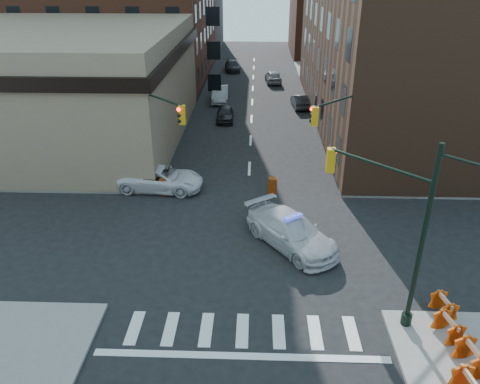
# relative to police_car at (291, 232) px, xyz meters

# --- Properties ---
(ground) EXTENTS (140.00, 140.00, 0.00)m
(ground) POSITION_rel_police_car_xyz_m (-2.40, 0.24, -0.86)
(ground) COLOR black
(ground) RESTS_ON ground
(sidewalk_nw) EXTENTS (34.00, 54.50, 0.15)m
(sidewalk_nw) POSITION_rel_police_car_xyz_m (-25.40, 32.99, -0.78)
(sidewalk_nw) COLOR gray
(sidewalk_nw) RESTS_ON ground
(sidewalk_ne) EXTENTS (34.00, 54.50, 0.15)m
(sidewalk_ne) POSITION_rel_police_car_xyz_m (20.60, 32.99, -0.78)
(sidewalk_ne) COLOR gray
(sidewalk_ne) RESTS_ON ground
(bank_building) EXTENTS (22.00, 22.00, 9.00)m
(bank_building) POSITION_rel_police_car_xyz_m (-19.40, 16.74, 3.64)
(bank_building) COLOR #857357
(bank_building) RESTS_ON ground
(commercial_row_ne) EXTENTS (14.00, 34.00, 14.00)m
(commercial_row_ne) POSITION_rel_police_car_xyz_m (10.60, 22.74, 6.14)
(commercial_row_ne) COLOR #4D2F1F
(commercial_row_ne) RESTS_ON ground
(filler_ne) EXTENTS (16.00, 16.00, 12.00)m
(filler_ne) POSITION_rel_police_car_xyz_m (11.60, 58.24, 5.14)
(filler_ne) COLOR brown
(filler_ne) RESTS_ON ground
(signal_pole_se) EXTENTS (5.40, 5.27, 8.00)m
(signal_pole_se) POSITION_rel_police_car_xyz_m (3.64, -5.28, 3.76)
(signal_pole_se) COLOR black
(signal_pole_se) RESTS_ON sidewalk_se
(signal_pole_nw) EXTENTS (3.58, 3.67, 8.00)m
(signal_pole_nw) POSITION_rel_police_car_xyz_m (-8.25, 5.58, 3.48)
(signal_pole_nw) COLOR black
(signal_pole_nw) RESTS_ON sidewalk_nw
(signal_pole_ne) EXTENTS (3.67, 3.58, 8.00)m
(signal_pole_ne) POSITION_rel_police_car_xyz_m (3.44, 5.60, 3.48)
(signal_pole_ne) COLOR black
(signal_pole_ne) RESTS_ON sidewalk_ne
(tree_ne_near) EXTENTS (3.00, 3.00, 4.85)m
(tree_ne_near) POSITION_rel_police_car_xyz_m (5.10, 26.24, 2.63)
(tree_ne_near) COLOR black
(tree_ne_near) RESTS_ON sidewalk_ne
(tree_ne_far) EXTENTS (3.00, 3.00, 4.85)m
(tree_ne_far) POSITION_rel_police_car_xyz_m (5.10, 34.24, 2.63)
(tree_ne_far) COLOR black
(tree_ne_far) RESTS_ON sidewalk_ne
(police_car) EXTENTS (5.44, 6.18, 1.71)m
(police_car) POSITION_rel_police_car_xyz_m (0.00, 0.00, 0.00)
(police_car) COLOR silver
(police_car) RESTS_ON ground
(pickup) EXTENTS (5.78, 3.05, 1.55)m
(pickup) POSITION_rel_police_car_xyz_m (-8.20, 6.58, -0.08)
(pickup) COLOR silver
(pickup) RESTS_ON ground
(parked_car_wnear) EXTENTS (1.68, 3.97, 1.34)m
(parked_car_wnear) POSITION_rel_police_car_xyz_m (-4.91, 21.67, -0.19)
(parked_car_wnear) COLOR black
(parked_car_wnear) RESTS_ON ground
(parked_car_wfar) EXTENTS (1.89, 4.91, 1.60)m
(parked_car_wfar) POSITION_rel_police_car_xyz_m (-5.86, 28.40, -0.06)
(parked_car_wfar) COLOR gray
(parked_car_wfar) RESTS_ON ground
(parked_car_wdeep) EXTENTS (2.50, 4.93, 1.37)m
(parked_car_wdeep) POSITION_rel_police_car_xyz_m (-5.32, 44.03, -0.17)
(parked_car_wdeep) COLOR black
(parked_car_wdeep) RESTS_ON ground
(parked_car_enear) EXTENTS (1.80, 4.23, 1.36)m
(parked_car_enear) POSITION_rel_police_car_xyz_m (2.56, 26.34, -0.18)
(parked_car_enear) COLOR black
(parked_car_enear) RESTS_ON ground
(parked_car_efar) EXTENTS (2.19, 4.63, 1.53)m
(parked_car_efar) POSITION_rel_police_car_xyz_m (0.10, 37.27, -0.09)
(parked_car_efar) COLOR gray
(parked_car_efar) RESTS_ON ground
(pedestrian_a) EXTENTS (0.75, 0.54, 1.91)m
(pedestrian_a) POSITION_rel_police_car_xyz_m (-13.19, 6.60, 0.25)
(pedestrian_a) COLOR black
(pedestrian_a) RESTS_ON sidewalk_nw
(pedestrian_b) EXTENTS (0.80, 0.64, 1.59)m
(pedestrian_b) POSITION_rel_police_car_xyz_m (-13.17, 7.42, 0.09)
(pedestrian_b) COLOR black
(pedestrian_b) RESTS_ON sidewalk_nw
(pedestrian_c) EXTENTS (1.22, 0.74, 1.94)m
(pedestrian_c) POSITION_rel_police_car_xyz_m (-14.29, 8.66, 0.26)
(pedestrian_c) COLOR #1F242E
(pedestrian_c) RESTS_ON sidewalk_nw
(barrel_road) EXTENTS (0.61, 0.61, 1.08)m
(barrel_road) POSITION_rel_police_car_xyz_m (-0.83, 6.24, -0.32)
(barrel_road) COLOR red
(barrel_road) RESTS_ON ground
(barrel_bank) EXTENTS (0.70, 0.70, 1.08)m
(barrel_bank) POSITION_rel_police_car_xyz_m (-7.90, 5.84, -0.32)
(barrel_bank) COLOR #C13409
(barrel_bank) RESTS_ON ground
(barricade_se_a) EXTENTS (0.81, 1.28, 0.89)m
(barricade_se_a) POSITION_rel_police_car_xyz_m (6.10, -5.46, -0.26)
(barricade_se_a) COLOR red
(barricade_se_a) RESTS_ON sidewalk_se
(barricade_se_b) EXTENTS (0.91, 1.36, 0.94)m
(barricade_se_b) POSITION_rel_police_car_xyz_m (5.83, -6.76, -0.24)
(barricade_se_b) COLOR red
(barricade_se_b) RESTS_ON sidewalk_se
(barricade_se_c) EXTENTS (0.92, 1.46, 1.02)m
(barricade_se_c) POSITION_rel_police_car_xyz_m (6.10, -8.37, -0.20)
(barricade_se_c) COLOR #C65309
(barricade_se_c) RESTS_ON sidewalk_se
(barricade_nw_a) EXTENTS (1.27, 0.78, 0.89)m
(barricade_nw_a) POSITION_rel_police_car_xyz_m (-8.90, 5.94, -0.26)
(barricade_nw_a) COLOR red
(barricade_nw_a) RESTS_ON sidewalk_nw
(barricade_nw_b) EXTENTS (1.17, 0.78, 0.80)m
(barricade_nw_b) POSITION_rel_police_car_xyz_m (-14.12, 8.24, -0.31)
(barricade_nw_b) COLOR #CB6509
(barricade_nw_b) RESTS_ON sidewalk_nw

